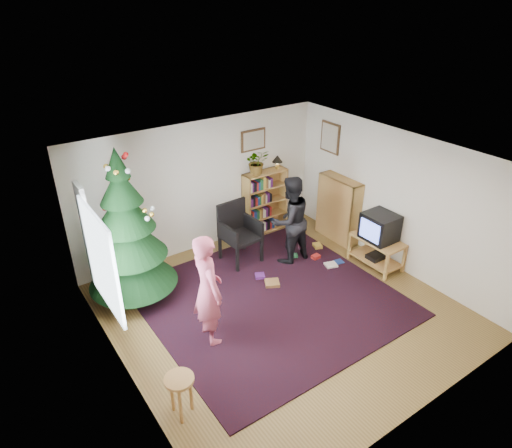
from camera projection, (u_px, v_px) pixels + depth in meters
floor at (282, 309)px, 7.29m from camera, size 5.00×5.00×0.00m
ceiling at (286, 162)px, 6.12m from camera, size 5.00×5.00×0.00m
wall_back at (202, 187)px, 8.52m from camera, size 5.00×0.02×2.50m
wall_front at (426, 339)px, 4.89m from camera, size 5.00×0.02×2.50m
wall_left at (118, 302)px, 5.45m from camera, size 0.02×5.00×2.50m
wall_right at (397, 201)px, 7.96m from camera, size 0.02×5.00×2.50m
rug at (270, 300)px, 7.51m from camera, size 3.80×3.60×0.02m
window_pane at (101, 261)px, 5.78m from camera, size 0.04×1.20×1.40m
curtain at (88, 238)px, 6.31m from camera, size 0.06×0.35×1.60m
picture_back at (253, 140)px, 8.75m from camera, size 0.55×0.03×0.42m
picture_right at (330, 138)px, 8.89m from camera, size 0.03×0.50×0.60m
christmas_tree at (128, 240)px, 7.11m from camera, size 1.43×1.43×2.59m
bookshelf_back at (265, 201)px, 9.35m from camera, size 0.95×0.30×1.30m
bookshelf_right at (339, 208)px, 9.04m from camera, size 0.30×0.95×1.30m
tv_stand at (377, 249)px, 8.30m from camera, size 0.53×0.95×0.55m
crt_tv at (380, 227)px, 8.08m from camera, size 0.52×0.56×0.49m
armchair at (237, 229)px, 8.39m from camera, size 0.65×0.65×1.12m
stool at (180, 386)px, 5.32m from camera, size 0.35×0.35×0.59m
person_standing at (208, 290)px, 6.33m from camera, size 0.45×0.65×1.71m
person_by_chair at (290, 220)px, 8.22m from camera, size 0.81×0.64×1.67m
potted_plant at (257, 162)px, 8.84m from camera, size 0.54×0.50×0.50m
table_lamp at (277, 160)px, 9.12m from camera, size 0.21×0.21×0.28m
floor_clutter at (305, 263)px, 8.43m from camera, size 1.72×0.85×0.08m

